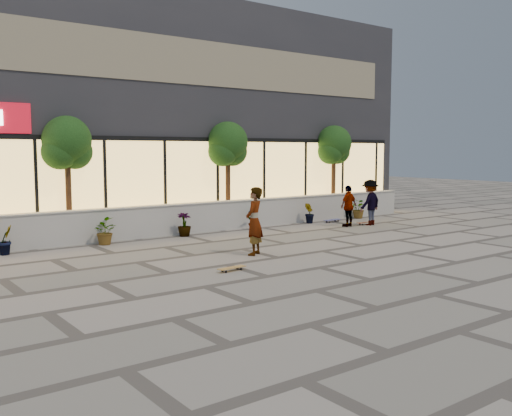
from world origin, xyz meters
TOP-DOWN VIEW (x-y plane):
  - ground at (0.00, 0.00)m, footprint 80.00×80.00m
  - planter_wall at (0.00, 7.00)m, footprint 22.00×0.42m
  - retail_building at (-0.00, 12.49)m, footprint 24.00×9.17m
  - shrub_b at (-5.70, 6.45)m, footprint 0.57×0.57m
  - shrub_c at (-2.90, 6.45)m, footprint 0.68×0.77m
  - shrub_d at (-0.10, 6.45)m, footprint 0.64×0.64m
  - shrub_e at (2.70, 6.45)m, footprint 0.46×0.35m
  - shrub_f at (5.50, 6.45)m, footprint 0.55×0.57m
  - shrub_g at (8.30, 6.45)m, footprint 0.77×0.84m
  - tree_midwest at (-3.50, 7.70)m, footprint 1.60×1.50m
  - tree_mideast at (2.50, 7.70)m, footprint 1.60×1.50m
  - tree_east at (8.00, 7.70)m, footprint 1.60×1.50m
  - skater_center at (-0.26, 2.34)m, footprint 0.81×0.76m
  - skater_right_near at (6.05, 4.90)m, footprint 0.96×0.52m
  - skater_right_far at (7.02, 4.72)m, footprint 1.22×0.83m
  - skateboard_center at (-1.94, 0.97)m, footprint 0.77×0.26m
  - skateboard_right_near at (7.00, 4.89)m, footprint 0.79×0.24m
  - skateboard_right_far at (6.50, 6.20)m, footprint 0.89×0.32m

SIDE VIEW (x-z plane):
  - ground at x=0.00m, z-range 0.00..0.00m
  - skateboard_center at x=-1.94m, z-range 0.03..0.12m
  - skateboard_right_near at x=7.00m, z-range 0.03..0.13m
  - skateboard_right_far at x=6.50m, z-range 0.03..0.14m
  - shrub_b at x=-5.70m, z-range 0.00..0.81m
  - shrub_c at x=-2.90m, z-range 0.00..0.81m
  - shrub_d at x=-0.10m, z-range 0.00..0.81m
  - shrub_e at x=2.70m, z-range 0.00..0.81m
  - shrub_f at x=5.50m, z-range 0.00..0.81m
  - shrub_g at x=8.30m, z-range 0.00..0.81m
  - planter_wall at x=0.00m, z-range 0.00..1.04m
  - skater_right_near at x=6.05m, z-range 0.00..1.55m
  - skater_right_far at x=7.02m, z-range 0.00..1.74m
  - skater_center at x=-0.26m, z-range 0.00..1.86m
  - tree_midwest at x=-3.50m, z-range 1.03..4.94m
  - tree_mideast at x=2.50m, z-range 1.03..4.94m
  - tree_east at x=8.00m, z-range 1.03..4.94m
  - retail_building at x=0.00m, z-range 0.00..8.50m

